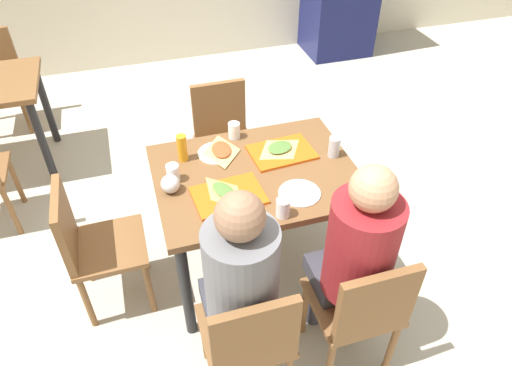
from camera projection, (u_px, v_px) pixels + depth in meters
name	position (u px, v px, depth m)	size (l,w,h in m)	color
ground_plane	(256.00, 264.00, 3.08)	(10.00, 10.00, 0.02)	#B2AD9E
main_table	(256.00, 186.00, 2.66)	(1.11, 0.85, 0.76)	brown
chair_near_left	(249.00, 338.00, 2.11)	(0.40, 0.40, 0.84)	brown
chair_near_right	(362.00, 308.00, 2.23)	(0.40, 0.40, 0.84)	brown
chair_far_side	(223.00, 133.00, 3.36)	(0.40, 0.40, 0.84)	brown
chair_left_end	(91.00, 242.00, 2.55)	(0.40, 0.40, 0.84)	brown
person_in_red	(240.00, 279.00, 2.05)	(0.32, 0.42, 1.25)	#383842
person_in_brown_jacket	(355.00, 252.00, 2.17)	(0.32, 0.42, 1.25)	#383842
tray_red_near	(229.00, 195.00, 2.43)	(0.36, 0.26, 0.02)	#D85914
tray_red_far	(282.00, 152.00, 2.72)	(0.36, 0.26, 0.02)	#D85914
paper_plate_center	(217.00, 153.00, 2.72)	(0.22, 0.22, 0.01)	white
paper_plate_near_edge	(300.00, 193.00, 2.45)	(0.22, 0.22, 0.01)	white
pizza_slice_a	(224.00, 191.00, 2.43)	(0.21, 0.26, 0.02)	tan
pizza_slice_b	(280.00, 148.00, 2.72)	(0.26, 0.24, 0.02)	#DBAD60
pizza_slice_c	(221.00, 150.00, 2.72)	(0.18, 0.25, 0.02)	#DBAD60
plastic_cup_a	(234.00, 131.00, 2.82)	(0.07, 0.07, 0.10)	white
plastic_cup_b	(283.00, 208.00, 2.30)	(0.07, 0.07, 0.10)	white
plastic_cup_c	(173.00, 173.00, 2.51)	(0.07, 0.07, 0.10)	white
soda_can	(334.00, 147.00, 2.67)	(0.07, 0.07, 0.12)	#B7BCC6
condiment_bottle	(182.00, 148.00, 2.63)	(0.06, 0.06, 0.16)	orange
foil_bundle	(170.00, 184.00, 2.44)	(0.10, 0.10, 0.10)	silver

